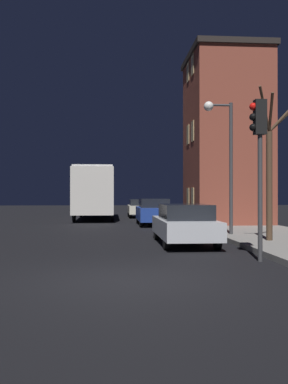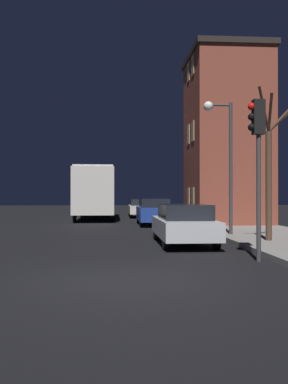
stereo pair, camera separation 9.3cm
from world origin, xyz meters
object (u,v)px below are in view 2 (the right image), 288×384
(traffic_light, at_px, (257,145))
(bare_tree, at_px, (269,171))
(car_near_lane, at_px, (184,223))
(bus, at_px, (96,189))
(car_far_lane, at_px, (141,208))
(streetlamp, at_px, (223,145))
(car_mid_lane, at_px, (154,211))

(traffic_light, xyz_separation_m, bare_tree, (1.60, 3.45, -0.46))
(traffic_light, height_order, car_near_lane, traffic_light)
(bus, distance_m, car_near_lane, 16.10)
(car_near_lane, distance_m, car_far_lane, 17.63)
(streetlamp, bearing_deg, traffic_light, -95.83)
(traffic_light, bearing_deg, car_near_lane, 108.21)
(traffic_light, bearing_deg, bus, 104.34)
(streetlamp, relative_size, car_mid_lane, 1.19)
(car_far_lane, bearing_deg, streetlamp, -81.90)
(bare_tree, relative_size, car_far_lane, 1.25)
(streetlamp, xyz_separation_m, car_far_lane, (-2.23, 15.69, -2.98))
(streetlamp, bearing_deg, car_far_lane, 98.10)
(traffic_light, height_order, car_mid_lane, traffic_light)
(streetlamp, distance_m, bus, 14.85)
(bare_tree, distance_m, bus, 17.36)
(streetlamp, height_order, car_near_lane, streetlamp)
(car_far_lane, bearing_deg, traffic_light, -85.65)
(car_near_lane, distance_m, car_mid_lane, 9.34)
(streetlamp, height_order, bus, streetlamp)
(traffic_light, xyz_separation_m, car_near_lane, (-1.28, 3.90, -2.29))
(car_near_lane, relative_size, car_mid_lane, 1.04)
(streetlamp, xyz_separation_m, car_mid_lane, (-2.05, 7.40, -2.94))
(car_mid_lane, bearing_deg, traffic_light, -83.72)
(bus, distance_m, car_far_lane, 4.15)
(car_far_lane, bearing_deg, bus, -148.83)
(streetlamp, height_order, car_mid_lane, streetlamp)
(streetlamp, relative_size, bus, 0.57)
(bare_tree, bearing_deg, streetlamp, 112.91)
(traffic_light, relative_size, car_near_lane, 0.91)
(streetlamp, bearing_deg, car_near_lane, -134.18)
(traffic_light, bearing_deg, streetlamp, 84.17)
(bare_tree, height_order, car_near_lane, bare_tree)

